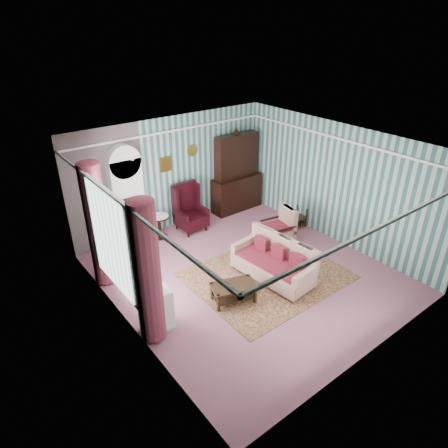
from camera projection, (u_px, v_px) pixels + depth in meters
floor at (247, 274)px, 8.77m from camera, size 6.00×6.00×0.00m
room_shell at (220, 195)px, 7.62m from camera, size 5.53×6.02×2.91m
bookcase at (128, 201)px, 9.51m from camera, size 0.80×0.28×2.24m
dresser_hutch at (237, 171)px, 11.15m from camera, size 1.50×0.56×2.36m
wingback_left at (128, 228)px, 9.34m from camera, size 0.76×0.80×1.25m
wingback_right at (191, 208)px, 10.28m from camera, size 0.76×0.80×1.25m
seated_woman at (128, 229)px, 9.35m from camera, size 0.44×0.40×1.18m
round_side_table at (160, 227)px, 10.08m from camera, size 0.50×0.50×0.60m
nest_table at (296, 217)px, 10.60m from camera, size 0.45×0.38×0.54m
plant_stand at (156, 311)px, 7.08m from camera, size 0.55×0.35×0.80m
rug at (267, 275)px, 8.72m from camera, size 3.20×2.60×0.01m
sofa at (273, 256)px, 8.38m from camera, size 1.29×1.91×1.13m
floral_armchair at (278, 223)px, 9.77m from camera, size 0.94×0.87×1.04m
coffee_table at (233, 293)px, 7.87m from camera, size 0.98×0.74×0.39m
potted_plant_a at (152, 286)px, 6.74m from camera, size 0.43×0.40×0.41m
potted_plant_b at (154, 276)px, 6.93m from camera, size 0.27×0.22×0.49m
potted_plant_c at (149, 283)px, 6.81m from camera, size 0.28×0.28×0.40m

